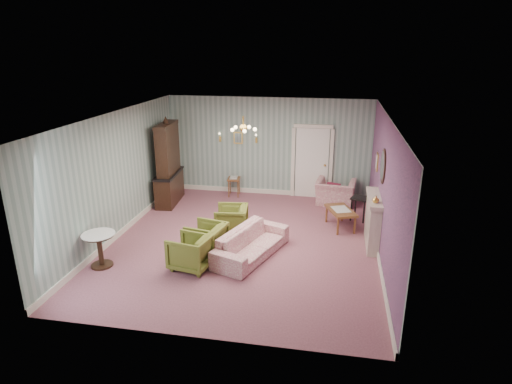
% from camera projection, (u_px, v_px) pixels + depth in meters
% --- Properties ---
extents(floor, '(7.00, 7.00, 0.00)m').
position_uv_depth(floor, '(244.00, 242.00, 10.00)').
color(floor, '#975768').
rests_on(floor, ground).
extents(ceiling, '(7.00, 7.00, 0.00)m').
position_uv_depth(ceiling, '(243.00, 116.00, 9.07)').
color(ceiling, white).
rests_on(ceiling, ground).
extents(wall_back, '(6.00, 0.00, 6.00)m').
position_uv_depth(wall_back, '(268.00, 147.00, 12.79)').
color(wall_back, gray).
rests_on(wall_back, ground).
extents(wall_front, '(6.00, 0.00, 6.00)m').
position_uv_depth(wall_front, '(194.00, 254.00, 6.28)').
color(wall_front, gray).
rests_on(wall_front, ground).
extents(wall_left, '(0.00, 7.00, 7.00)m').
position_uv_depth(wall_left, '(117.00, 175.00, 10.05)').
color(wall_left, gray).
rests_on(wall_left, ground).
extents(wall_right, '(0.00, 7.00, 7.00)m').
position_uv_depth(wall_right, '(385.00, 190.00, 9.02)').
color(wall_right, gray).
rests_on(wall_right, ground).
extents(wall_right_floral, '(0.00, 7.00, 7.00)m').
position_uv_depth(wall_right_floral, '(384.00, 190.00, 9.03)').
color(wall_right_floral, '#C06094').
rests_on(wall_right_floral, ground).
extents(door, '(1.12, 0.12, 2.16)m').
position_uv_depth(door, '(312.00, 162.00, 12.65)').
color(door, white).
rests_on(door, floor).
extents(olive_chair_a, '(0.86, 0.90, 0.80)m').
position_uv_depth(olive_chair_a, '(191.00, 250.00, 8.75)').
color(olive_chair_a, olive).
rests_on(olive_chair_a, floor).
extents(olive_chair_b, '(0.86, 0.90, 0.80)m').
position_uv_depth(olive_chair_b, '(205.00, 238.00, 9.25)').
color(olive_chair_b, olive).
rests_on(olive_chair_b, floor).
extents(olive_chair_c, '(0.77, 0.81, 0.76)m').
position_uv_depth(olive_chair_c, '(231.00, 219.00, 10.36)').
color(olive_chair_c, olive).
rests_on(olive_chair_c, floor).
extents(sofa_chintz, '(1.26, 2.13, 0.80)m').
position_uv_depth(sofa_chintz, '(251.00, 239.00, 9.24)').
color(sofa_chintz, '#AA4463').
rests_on(sofa_chintz, floor).
extents(wingback_chair, '(1.14, 0.81, 0.94)m').
position_uv_depth(wingback_chair, '(336.00, 188.00, 12.24)').
color(wingback_chair, '#AA4463').
rests_on(wingback_chair, floor).
extents(dresser, '(0.63, 1.50, 2.43)m').
position_uv_depth(dresser, '(168.00, 161.00, 12.14)').
color(dresser, black).
rests_on(dresser, floor).
extents(fireplace, '(0.30, 1.40, 1.16)m').
position_uv_depth(fireplace, '(373.00, 221.00, 9.70)').
color(fireplace, beige).
rests_on(fireplace, floor).
extents(mantel_vase, '(0.15, 0.15, 0.15)m').
position_uv_depth(mantel_vase, '(376.00, 199.00, 9.12)').
color(mantel_vase, gold).
rests_on(mantel_vase, fireplace).
extents(oval_mirror, '(0.04, 0.76, 0.84)m').
position_uv_depth(oval_mirror, '(383.00, 166.00, 9.27)').
color(oval_mirror, white).
rests_on(oval_mirror, wall_right).
extents(framed_print, '(0.04, 0.34, 0.42)m').
position_uv_depth(framed_print, '(377.00, 162.00, 10.61)').
color(framed_print, gold).
rests_on(framed_print, wall_right).
extents(coffee_table, '(0.84, 1.08, 0.49)m').
position_uv_depth(coffee_table, '(340.00, 218.00, 10.72)').
color(coffee_table, brown).
rests_on(coffee_table, floor).
extents(side_table_black, '(0.54, 0.54, 0.63)m').
position_uv_depth(side_table_black, '(360.00, 209.00, 11.16)').
color(side_table_black, black).
rests_on(side_table_black, floor).
extents(pedestal_table, '(0.82, 0.82, 0.73)m').
position_uv_depth(pedestal_table, '(100.00, 250.00, 8.81)').
color(pedestal_table, black).
rests_on(pedestal_table, floor).
extents(nesting_table, '(0.41, 0.49, 0.59)m').
position_uv_depth(nesting_table, '(234.00, 186.00, 13.01)').
color(nesting_table, brown).
rests_on(nesting_table, floor).
extents(gilt_mirror_back, '(0.28, 0.06, 0.36)m').
position_uv_depth(gilt_mirror_back, '(238.00, 138.00, 12.83)').
color(gilt_mirror_back, gold).
rests_on(gilt_mirror_back, wall_back).
extents(sconce_left, '(0.16, 0.12, 0.30)m').
position_uv_depth(sconce_left, '(220.00, 137.00, 12.91)').
color(sconce_left, gold).
rests_on(sconce_left, wall_back).
extents(sconce_right, '(0.16, 0.12, 0.30)m').
position_uv_depth(sconce_right, '(256.00, 139.00, 12.72)').
color(sconce_right, gold).
rests_on(sconce_right, wall_back).
extents(chandelier, '(0.56, 0.56, 0.36)m').
position_uv_depth(chandelier, '(243.00, 129.00, 9.16)').
color(chandelier, gold).
rests_on(chandelier, ceiling).
extents(burgundy_cushion, '(0.41, 0.28, 0.39)m').
position_uv_depth(burgundy_cushion, '(334.00, 190.00, 12.11)').
color(burgundy_cushion, maroon).
rests_on(burgundy_cushion, wingback_chair).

